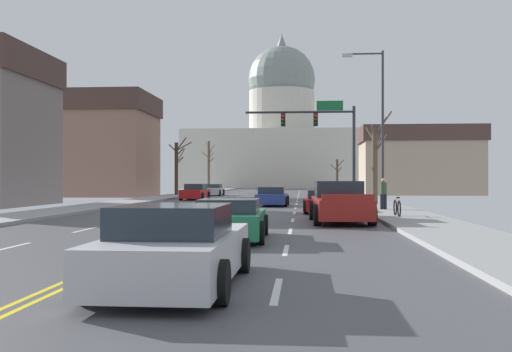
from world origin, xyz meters
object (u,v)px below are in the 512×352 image
Objects in this scene: signal_gantry at (324,130)px; sedan_near_03 at (231,220)px; street_lamp_right at (378,116)px; sedan_oncoming_01 at (213,190)px; pickup_truck_near_02 at (340,204)px; bicycle_parked at (397,208)px; sedan_near_01 at (323,202)px; sedan_oncoming_00 at (195,192)px; sedan_near_04 at (176,249)px; pedestrian_00 at (383,192)px; sedan_near_00 at (272,197)px.

sedan_near_03 is at bearing -97.91° from signal_gantry.
sedan_oncoming_01 is (-13.26, 28.71, -4.54)m from street_lamp_right.
pickup_truck_near_02 is 3.10× the size of bicycle_parked.
sedan_near_03 reaches higher than sedan_near_01.
sedan_oncoming_00 is 2.67× the size of bicycle_parked.
sedan_oncoming_01 is at bearing 106.27° from pickup_truck_near_02.
sedan_near_04 is 17.52m from bicycle_parked.
bicycle_parked is (-0.16, -5.43, -0.56)m from pedestrian_00.
street_lamp_right reaches higher than sedan_near_00.
sedan_near_00 is at bearing -56.94° from sedan_oncoming_00.
sedan_near_01 is 0.91× the size of sedan_near_04.
pedestrian_00 reaches higher than pickup_truck_near_02.
sedan_oncoming_00 is at bearing 128.02° from street_lamp_right.
signal_gantry is 21.57m from sedan_oncoming_01.
street_lamp_right is (2.48, -10.63, -0.15)m from signal_gantry.
street_lamp_right is at bearing 108.90° from pedestrian_00.
sedan_near_03 is 1.01× the size of sedan_oncoming_01.
bicycle_parked is at bearing 69.50° from sedan_near_04.
sedan_near_03 is 10.99m from bicycle_parked.
sedan_near_00 is 12.77m from sedan_oncoming_00.
signal_gantry is 4.85× the size of pedestrian_00.
street_lamp_right is 5.19× the size of pedestrian_00.
signal_gantry is at bearing 89.90° from pickup_truck_near_02.
sedan_near_04 reaches higher than sedan_oncoming_01.
sedan_oncoming_01 is at bearing 110.97° from bicycle_parked.
street_lamp_right reaches higher than sedan_oncoming_01.
pickup_truck_near_02 is at bearing -67.12° from sedan_oncoming_00.
street_lamp_right is 5.67m from sedan_near_01.
sedan_near_03 is (-3.59, -25.82, -4.70)m from signal_gantry.
pickup_truck_near_02 is (-0.03, -18.75, -4.53)m from signal_gantry.
sedan_near_00 is 0.94× the size of sedan_oncoming_00.
sedan_near_01 is 21.11m from sedan_near_04.
sedan_near_04 is at bearing -110.50° from bicycle_parked.
pedestrian_00 reaches higher than sedan_near_00.
sedan_oncoming_00 is at bearing 123.06° from sedan_near_00.
sedan_oncoming_00 reaches higher than sedan_near_01.
sedan_near_01 is 3.36m from pedestrian_00.
signal_gantry is 12.34m from pedestrian_00.
sedan_near_03 is 2.67× the size of pedestrian_00.
sedan_near_03 is (-3.55, -7.07, -0.17)m from pickup_truck_near_02.
pedestrian_00 is (6.29, 21.84, 0.43)m from sedan_near_04.
pickup_truck_near_02 is at bearing -107.22° from street_lamp_right.
sedan_near_01 is 2.60× the size of pedestrian_00.
sedan_near_00 is 21.01m from sedan_near_03.
sedan_oncoming_01 is (-10.78, 18.08, -4.70)m from signal_gantry.
bicycle_parked is (2.58, 2.04, -0.25)m from pickup_truck_near_02.
sedan_near_03 is 44.48m from sedan_oncoming_01.
pickup_truck_near_02 is 38.36m from sedan_oncoming_01.
sedan_near_04 is at bearing -90.24° from sedan_near_00.
sedan_oncoming_01 is at bearing 108.76° from sedan_near_01.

